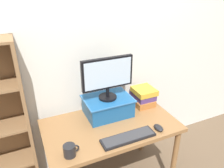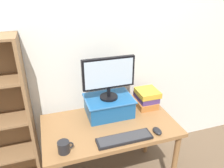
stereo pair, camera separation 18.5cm
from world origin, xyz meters
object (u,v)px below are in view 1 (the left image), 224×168
object	(u,v)px
desk	(111,132)
computer_monitor	(108,76)
book_stack	(143,96)
keyboard	(128,138)
riser_box	(108,105)
computer_mouse	(159,128)
coffee_mug	(70,150)

from	to	relation	value
desk	computer_monitor	world-z (taller)	computer_monitor
desk	book_stack	size ratio (longest dim) A/B	4.45
keyboard	book_stack	size ratio (longest dim) A/B	1.72
riser_box	book_stack	size ratio (longest dim) A/B	1.67
desk	computer_mouse	bearing A→B (deg)	-34.88
computer_monitor	computer_mouse	distance (m)	0.63
computer_mouse	keyboard	bearing A→B (deg)	-179.90
computer_monitor	coffee_mug	distance (m)	0.70
keyboard	coffee_mug	size ratio (longest dim) A/B	3.80
keyboard	coffee_mug	bearing A→B (deg)	178.55
desk	riser_box	distance (m)	0.25
book_stack	coffee_mug	world-z (taller)	book_stack
desk	coffee_mug	xyz separation A→B (m)	(-0.42, -0.23, 0.13)
keyboard	coffee_mug	xyz separation A→B (m)	(-0.47, 0.01, 0.03)
computer_monitor	keyboard	size ratio (longest dim) A/B	1.04
computer_mouse	book_stack	size ratio (longest dim) A/B	0.39
riser_box	book_stack	bearing A→B (deg)	4.90
riser_box	keyboard	world-z (taller)	riser_box
coffee_mug	book_stack	bearing A→B (deg)	26.01
desk	computer_monitor	bearing A→B (deg)	74.70
computer_mouse	book_stack	xyz separation A→B (m)	(0.10, 0.44, 0.07)
desk	book_stack	distance (m)	0.52
computer_monitor	keyboard	bearing A→B (deg)	-89.17
riser_box	computer_mouse	xyz separation A→B (m)	(0.30, -0.40, -0.07)
desk	coffee_mug	size ratio (longest dim) A/B	9.82
riser_box	coffee_mug	size ratio (longest dim) A/B	3.68
coffee_mug	desk	bearing A→B (deg)	28.29
riser_box	computer_mouse	bearing A→B (deg)	-53.26
desk	coffee_mug	world-z (taller)	coffee_mug
computer_monitor	computer_mouse	xyz separation A→B (m)	(0.30, -0.40, -0.38)
book_stack	coffee_mug	size ratio (longest dim) A/B	2.21
book_stack	desk	bearing A→B (deg)	-156.24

